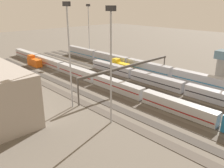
# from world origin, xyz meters

# --- Properties ---
(ground_plane) EXTENTS (400.00, 400.00, 0.00)m
(ground_plane) POSITION_xyz_m (0.00, 0.00, 0.00)
(ground_plane) COLOR #60594F
(track_bed_0) EXTENTS (140.00, 2.80, 0.12)m
(track_bed_0) POSITION_xyz_m (0.00, -20.00, 0.06)
(track_bed_0) COLOR #3D3833
(track_bed_0) RESTS_ON ground_plane
(track_bed_1) EXTENTS (140.00, 2.80, 0.12)m
(track_bed_1) POSITION_xyz_m (0.00, -15.00, 0.06)
(track_bed_1) COLOR #3D3833
(track_bed_1) RESTS_ON ground_plane
(track_bed_2) EXTENTS (140.00, 2.80, 0.12)m
(track_bed_2) POSITION_xyz_m (0.00, -10.00, 0.06)
(track_bed_2) COLOR #3D3833
(track_bed_2) RESTS_ON ground_plane
(track_bed_3) EXTENTS (140.00, 2.80, 0.12)m
(track_bed_3) POSITION_xyz_m (0.00, -5.00, 0.06)
(track_bed_3) COLOR #3D3833
(track_bed_3) RESTS_ON ground_plane
(track_bed_4) EXTENTS (140.00, 2.80, 0.12)m
(track_bed_4) POSITION_xyz_m (0.00, 0.00, 0.06)
(track_bed_4) COLOR #3D3833
(track_bed_4) RESTS_ON ground_plane
(track_bed_5) EXTENTS (140.00, 2.80, 0.12)m
(track_bed_5) POSITION_xyz_m (0.00, 5.00, 0.06)
(track_bed_5) COLOR #4C443D
(track_bed_5) RESTS_ON ground_plane
(track_bed_6) EXTENTS (140.00, 2.80, 0.12)m
(track_bed_6) POSITION_xyz_m (0.00, 10.00, 0.06)
(track_bed_6) COLOR #4C443D
(track_bed_6) RESTS_ON ground_plane
(track_bed_7) EXTENTS (140.00, 2.80, 0.12)m
(track_bed_7) POSITION_xyz_m (0.00, 15.00, 0.06)
(track_bed_7) COLOR #3D3833
(track_bed_7) RESTS_ON ground_plane
(track_bed_8) EXTENTS (140.00, 2.80, 0.12)m
(track_bed_8) POSITION_xyz_m (0.00, 20.00, 0.06)
(track_bed_8) COLOR #4C443D
(track_bed_8) RESTS_ON ground_plane
(train_on_track_0) EXTENTS (119.80, 3.06, 5.00)m
(train_on_track_0) POSITION_xyz_m (-3.40, -20.00, 2.59)
(train_on_track_0) COLOR #A8AAB2
(train_on_track_0) RESTS_ON ground_plane
(train_on_track_5) EXTENTS (139.00, 3.06, 4.40)m
(train_on_track_5) POSITION_xyz_m (5.05, 5.00, 2.05)
(train_on_track_5) COLOR #1E6B9E
(train_on_track_5) RESTS_ON ground_plane
(train_on_track_1) EXTENTS (10.00, 3.00, 5.00)m
(train_on_track_1) POSITION_xyz_m (8.81, -15.00, 2.16)
(train_on_track_1) COLOR gold
(train_on_track_1) RESTS_ON ground_plane
(train_on_track_6) EXTENTS (10.00, 3.00, 5.00)m
(train_on_track_6) POSITION_xyz_m (43.76, 10.00, 2.16)
(train_on_track_6) COLOR #D85914
(train_on_track_6) RESTS_ON ground_plane
(train_on_track_2) EXTENTS (71.40, 3.06, 3.80)m
(train_on_track_2) POSITION_xyz_m (-14.92, -10.00, 2.02)
(train_on_track_2) COLOR #A8AAB2
(train_on_track_2) RESTS_ON ground_plane
(light_mast_1) EXTENTS (2.80, 0.70, 28.99)m
(light_mast_1) POSITION_xyz_m (-24.47, 22.28, 18.30)
(light_mast_1) COLOR #9EA0A5
(light_mast_1) RESTS_ON ground_plane
(light_mast_2) EXTENTS (2.80, 0.70, 29.04)m
(light_mast_2) POSITION_xyz_m (40.86, -22.34, 18.33)
(light_mast_2) COLOR #9EA0A5
(light_mast_2) RESTS_ON ground_plane
(light_mast_3) EXTENTS (2.80, 0.70, 29.90)m
(light_mast_3) POSITION_xyz_m (-9.35, 23.91, 18.79)
(light_mast_3) COLOR #9EA0A5
(light_mast_3) RESTS_ON ground_plane
(signal_gantry) EXTENTS (0.70, 45.00, 8.80)m
(signal_gantry) POSITION_xyz_m (-10.02, 0.00, 7.80)
(signal_gantry) COLOR #4C4742
(signal_gantry) RESTS_ON ground_plane
(control_tower) EXTENTS (6.00, 6.00, 12.71)m
(control_tower) POSITION_xyz_m (-30.79, -30.74, 7.46)
(control_tower) COLOR gray
(control_tower) RESTS_ON ground_plane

